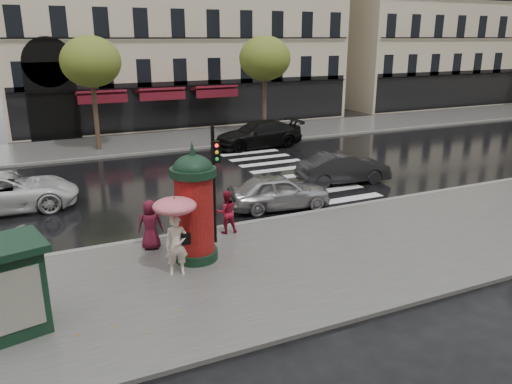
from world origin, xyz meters
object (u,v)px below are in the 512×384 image
traffic_light (214,174)px  woman_red (226,212)px  woman_umbrella (176,223)px  morris_column (194,204)px  car_white (5,192)px  car_darkgrey (343,168)px  newsstand (5,288)px  car_black (258,134)px  car_silver (279,192)px  man_burgundy (150,225)px

traffic_light → woman_red: bearing=46.7°
woman_umbrella → woman_red: size_ratio=1.55×
woman_red → traffic_light: (-0.64, -0.67, 1.57)m
woman_red → morris_column: size_ratio=0.41×
car_white → car_darkgrey: bearing=-97.2°
woman_red → newsstand: bearing=34.8°
woman_red → car_black: bearing=-112.7°
newsstand → car_silver: (9.61, 5.35, -0.54)m
morris_column → car_black: (8.73, 14.17, -1.05)m
woman_red → woman_umbrella: bearing=50.7°
woman_red → car_darkgrey: bearing=-146.0°
traffic_light → newsstand: (-6.04, -2.87, -1.20)m
woman_umbrella → car_darkgrey: woman_umbrella is taller
car_white → car_black: 15.44m
newsstand → car_darkgrey: newsstand is taller
woman_umbrella → traffic_light: (1.77, 1.65, 0.79)m
car_darkgrey → morris_column: bearing=128.2°
morris_column → car_white: bearing=124.6°
morris_column → traffic_light: size_ratio=0.95×
morris_column → car_silver: 5.78m
woman_red → man_burgundy: size_ratio=0.93×
woman_red → man_burgundy: man_burgundy is taller
woman_red → car_darkgrey: (7.35, 3.77, -0.15)m
man_burgundy → traffic_light: traffic_light is taller
man_burgundy → traffic_light: (2.02, -0.42, 1.52)m
woman_umbrella → traffic_light: traffic_light is taller
newsstand → car_silver: bearing=29.1°
car_darkgrey → woman_umbrella: bearing=129.4°
car_darkgrey → car_black: bearing=8.9°
woman_umbrella → newsstand: size_ratio=1.07×
traffic_light → car_darkgrey: size_ratio=0.88×
morris_column → car_black: size_ratio=0.65×
newsstand → car_black: size_ratio=0.39×
newsstand → car_silver: newsstand is taller
woman_umbrella → car_black: woman_umbrella is taller
woman_umbrella → car_silver: bearing=37.6°
man_burgundy → car_silver: (5.60, 2.05, -0.22)m
man_burgundy → car_silver: bearing=-144.0°
traffic_light → newsstand: 6.79m
woman_umbrella → car_white: (-4.46, 8.38, -0.89)m
newsstand → man_burgundy: bearing=39.4°
woman_red → morris_column: morris_column is taller
woman_red → car_black: woman_red is taller
traffic_light → newsstand: bearing=-154.6°
woman_umbrella → morris_column: size_ratio=0.64×
man_burgundy → car_black: (9.78, 12.85, -0.11)m
traffic_light → car_silver: bearing=34.7°
man_burgundy → car_darkgrey: 10.79m
car_white → car_silver: bearing=-111.5°
woman_red → morris_column: 2.46m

